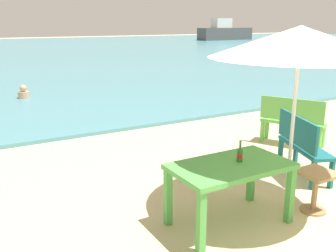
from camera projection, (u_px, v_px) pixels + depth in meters
ground_plane at (331, 228)px, 4.50m from camera, size 120.00×120.00×0.00m
picnic_table_green at (230, 173)px, 4.44m from camera, size 1.40×0.80×0.76m
beer_bottle_amber at (240, 154)px, 4.45m from camera, size 0.07×0.07×0.26m
patio_umbrella at (300, 42)px, 4.35m from camera, size 2.10×2.10×2.30m
side_table_wood at (316, 186)px, 4.81m from camera, size 0.44×0.44×0.54m
bench_teal_center at (302, 142)px, 5.93m from camera, size 0.78×1.25×0.95m
bench_green_right at (292, 119)px, 7.36m from camera, size 0.87×1.23×0.95m
swimmer_person at (24, 93)px, 11.69m from camera, size 0.34×0.34×0.41m
boat_ferry at (224, 32)px, 48.73m from camera, size 7.31×1.99×2.66m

